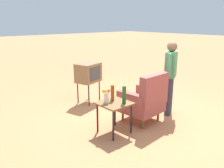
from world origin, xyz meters
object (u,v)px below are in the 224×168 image
(bottle_wine_green, at_px, (124,95))
(bottle_tall_amber, at_px, (112,93))
(armchair, at_px, (145,100))
(person_standing, at_px, (170,74))
(flower_vase, at_px, (106,95))
(side_table, at_px, (114,107))
(tv_on_stand, at_px, (88,73))

(bottle_wine_green, relative_size, bottle_tall_amber, 1.07)
(armchair, xyz_separation_m, bottle_wine_green, (0.69, 0.09, 0.27))
(person_standing, xyz_separation_m, bottle_tall_amber, (1.51, -0.22, -0.18))
(bottle_wine_green, height_order, flower_vase, bottle_wine_green)
(flower_vase, bearing_deg, side_table, 146.15)
(side_table, distance_m, tv_on_stand, 1.87)
(armchair, distance_m, bottle_wine_green, 0.74)
(bottle_wine_green, xyz_separation_m, bottle_tall_amber, (0.06, -0.26, -0.01))
(tv_on_stand, distance_m, bottle_wine_green, 1.95)
(side_table, bearing_deg, flower_vase, -33.85)
(tv_on_stand, distance_m, flower_vase, 1.82)
(side_table, relative_size, person_standing, 0.37)
(tv_on_stand, bearing_deg, bottle_tall_amber, 69.05)
(armchair, height_order, bottle_wine_green, armchair)
(tv_on_stand, relative_size, flower_vase, 3.89)
(tv_on_stand, bearing_deg, flower_vase, 64.15)
(side_table, relative_size, flower_vase, 2.28)
(armchair, distance_m, side_table, 0.80)
(person_standing, distance_m, bottle_wine_green, 1.47)
(side_table, xyz_separation_m, flower_vase, (0.12, -0.08, 0.24))
(side_table, relative_size, bottle_tall_amber, 2.02)
(armchair, relative_size, bottle_tall_amber, 3.53)
(tv_on_stand, xyz_separation_m, person_standing, (-0.90, 1.84, 0.16))
(tv_on_stand, height_order, person_standing, person_standing)
(tv_on_stand, relative_size, person_standing, 0.63)
(bottle_tall_amber, bearing_deg, side_table, 63.89)
(armchair, height_order, side_table, armchair)
(person_standing, xyz_separation_m, flower_vase, (1.69, -0.19, -0.19))
(armchair, height_order, bottle_tall_amber, armchair)
(side_table, distance_m, bottle_tall_amber, 0.27)
(side_table, bearing_deg, bottle_wine_green, 127.85)
(tv_on_stand, bearing_deg, armchair, 94.05)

